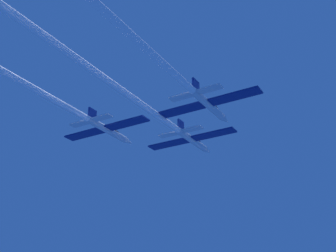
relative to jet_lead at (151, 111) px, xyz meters
The scene contains 3 objects.
jet_lead is the anchor object (origin of this frame).
jet_left_wing 16.95m from the jet_lead, 135.04° to the right, with size 18.44×55.82×3.05m.
jet_right_wing 18.00m from the jet_lead, 59.60° to the right, with size 18.44×64.03×3.05m.
Camera 1 is at (36.72, -68.76, -32.95)m, focal length 46.11 mm.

